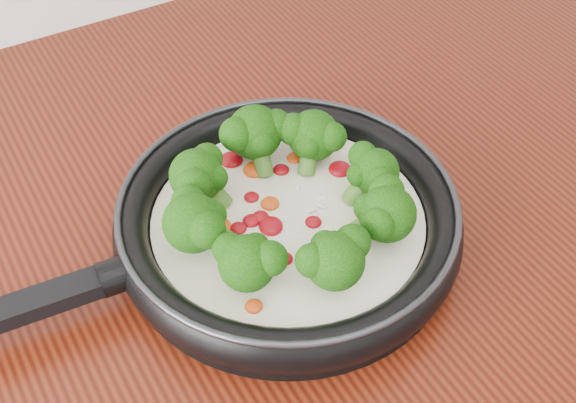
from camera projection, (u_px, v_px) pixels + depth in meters
skillet at (284, 217)px, 0.65m from camera, size 0.47×0.32×0.09m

